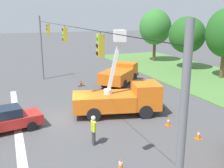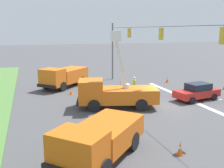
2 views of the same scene
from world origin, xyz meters
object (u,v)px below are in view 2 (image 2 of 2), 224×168
at_px(traffic_cone_mid_left, 121,84).
at_px(utility_truck_support_far, 99,138).
at_px(traffic_cone_lane_edge_a, 71,92).
at_px(utility_truck_support_near, 64,76).
at_px(traffic_cone_mid_right, 81,97).
at_px(traffic_cone_foreground_left, 180,148).
at_px(sedan_red, 197,92).
at_px(road_worker, 134,84).
at_px(utility_truck_bucket_lift, 114,92).
at_px(traffic_cone_foreground_right, 167,79).

bearing_deg(traffic_cone_mid_left, utility_truck_support_far, 156.54).
distance_m(traffic_cone_mid_left, traffic_cone_lane_edge_a, 5.91).
bearing_deg(utility_truck_support_near, traffic_cone_lane_edge_a, -177.90).
bearing_deg(utility_truck_support_near, traffic_cone_mid_right, -173.54).
bearing_deg(traffic_cone_foreground_left, sedan_red, -39.55).
bearing_deg(utility_truck_support_far, road_worker, -29.83).
distance_m(utility_truck_bucket_lift, traffic_cone_mid_left, 7.61).
height_order(utility_truck_bucket_lift, road_worker, utility_truck_bucket_lift).
xyz_separation_m(utility_truck_support_far, traffic_cone_mid_right, (11.37, -1.38, -0.82)).
xyz_separation_m(utility_truck_support_far, traffic_cone_foreground_right, (16.29, -13.09, -0.72)).
distance_m(sedan_red, traffic_cone_lane_edge_a, 12.09).
distance_m(road_worker, traffic_cone_mid_right, 5.61).
bearing_deg(traffic_cone_mid_right, traffic_cone_foreground_left, -167.40).
distance_m(sedan_red, traffic_cone_foreground_left, 11.67).
height_order(sedan_red, traffic_cone_foreground_left, sedan_red).
height_order(sedan_red, traffic_cone_mid_right, sedan_red).
height_order(traffic_cone_foreground_right, traffic_cone_mid_left, traffic_cone_mid_left).
relative_size(utility_truck_support_near, sedan_red, 1.38).
bearing_deg(sedan_red, traffic_cone_foreground_left, 140.45).
relative_size(utility_truck_bucket_lift, traffic_cone_mid_right, 11.40).
bearing_deg(utility_truck_support_far, traffic_cone_foreground_right, -38.78).
distance_m(utility_truck_bucket_lift, traffic_cone_foreground_left, 9.12).
distance_m(utility_truck_bucket_lift, utility_truck_support_near, 9.78).
distance_m(traffic_cone_foreground_right, traffic_cone_mid_left, 6.63).
xyz_separation_m(utility_truck_support_far, road_worker, (12.04, -6.90, -0.11)).
xyz_separation_m(traffic_cone_foreground_left, traffic_cone_mid_right, (12.20, 2.73, -0.06)).
bearing_deg(utility_truck_support_near, traffic_cone_mid_left, -112.59).
xyz_separation_m(utility_truck_support_far, traffic_cone_foreground_left, (-0.83, -4.11, -0.76)).
relative_size(utility_truck_bucket_lift, traffic_cone_mid_left, 8.78).
relative_size(utility_truck_support_far, traffic_cone_foreground_right, 7.44).
bearing_deg(traffic_cone_foreground_right, utility_truck_support_far, 141.22).
xyz_separation_m(road_worker, traffic_cone_mid_right, (-0.67, 5.52, -0.71)).
xyz_separation_m(utility_truck_support_near, sedan_red, (-9.41, -10.86, -0.47)).
bearing_deg(road_worker, traffic_cone_foreground_right, -55.49).
height_order(utility_truck_support_near, traffic_cone_foreground_right, utility_truck_support_near).
xyz_separation_m(utility_truck_support_far, traffic_cone_lane_edge_a, (13.75, -0.82, -0.82)).
distance_m(traffic_cone_foreground_right, traffic_cone_lane_edge_a, 12.53).
height_order(utility_truck_support_far, traffic_cone_lane_edge_a, utility_truck_support_far).
relative_size(sedan_red, traffic_cone_mid_right, 7.40).
height_order(traffic_cone_mid_left, traffic_cone_lane_edge_a, traffic_cone_mid_left).
bearing_deg(traffic_cone_foreground_left, traffic_cone_foreground_right, -27.69).
xyz_separation_m(traffic_cone_foreground_right, traffic_cone_lane_edge_a, (-2.55, 12.27, -0.10)).
relative_size(utility_truck_bucket_lift, utility_truck_support_near, 1.12).
bearing_deg(traffic_cone_mid_left, traffic_cone_foreground_right, -79.87).
height_order(road_worker, traffic_cone_foreground_right, road_worker).
bearing_deg(traffic_cone_lane_edge_a, traffic_cone_mid_right, -166.70).
relative_size(utility_truck_support_near, traffic_cone_mid_left, 7.85).
distance_m(utility_truck_support_near, traffic_cone_lane_edge_a, 3.95).
distance_m(utility_truck_support_near, utility_truck_support_far, 17.59).
distance_m(utility_truck_bucket_lift, sedan_red, 8.04).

